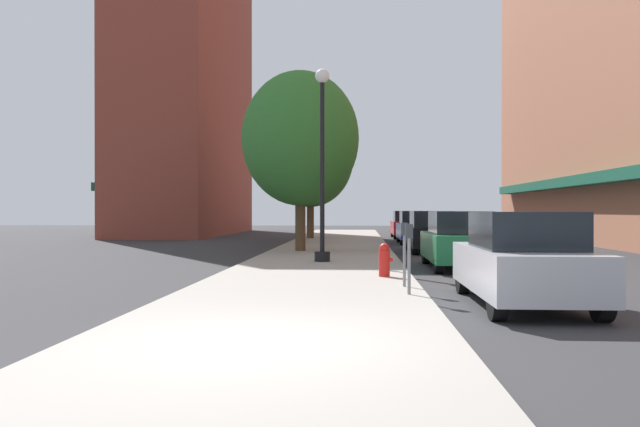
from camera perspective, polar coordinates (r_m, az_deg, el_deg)
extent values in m
plane|color=#2D2D30|center=(25.61, 10.02, -3.50)|extent=(90.00, 90.00, 0.00)
cube|color=gray|center=(26.46, 1.12, -3.24)|extent=(4.80, 50.00, 0.12)
cube|color=#144C38|center=(31.25, 23.27, 2.85)|extent=(0.90, 34.00, 0.50)
cube|color=brown|center=(46.89, -11.72, 11.36)|extent=(6.00, 18.00, 21.41)
cube|color=#144C38|center=(47.03, -15.66, 1.99)|extent=(0.90, 15.30, 0.50)
cylinder|color=black|center=(19.46, 0.20, -3.89)|extent=(0.48, 0.48, 0.30)
cylinder|color=black|center=(19.45, 0.20, 4.22)|extent=(0.14, 0.14, 5.20)
sphere|color=silver|center=(19.84, 0.20, 12.26)|extent=(0.44, 0.44, 0.44)
cylinder|color=red|center=(15.11, 5.80, -4.48)|extent=(0.26, 0.26, 0.62)
sphere|color=red|center=(15.09, 5.80, -3.12)|extent=(0.24, 0.24, 0.24)
cylinder|color=red|center=(15.11, 6.33, -4.14)|extent=(0.12, 0.10, 0.10)
cylinder|color=slate|center=(11.95, 8.00, -4.71)|extent=(0.06, 0.06, 1.05)
cube|color=#33383D|center=(11.91, 8.01, -1.57)|extent=(0.14, 0.09, 0.26)
cylinder|color=slate|center=(13.17, 7.59, -4.24)|extent=(0.06, 0.06, 1.05)
cube|color=#33383D|center=(13.13, 7.59, -1.39)|extent=(0.14, 0.09, 0.26)
cylinder|color=#4C3823|center=(24.63, -1.78, -0.27)|extent=(0.40, 0.40, 2.66)
ellipsoid|color=#2D6B28|center=(24.79, -1.78, 6.76)|extent=(4.55, 4.55, 5.23)
cylinder|color=#4C3823|center=(35.84, -0.87, -0.04)|extent=(0.40, 0.40, 2.73)
ellipsoid|color=#2D6B28|center=(35.97, -0.87, 5.06)|extent=(4.88, 4.88, 5.61)
cylinder|color=#4C3823|center=(30.50, -1.81, 0.21)|extent=(0.40, 0.40, 3.06)
ellipsoid|color=#387F33|center=(30.64, -1.81, 5.62)|extent=(3.62, 3.62, 4.17)
cylinder|color=black|center=(13.23, 12.71, -5.64)|extent=(0.22, 0.64, 0.64)
cylinder|color=black|center=(13.56, 19.26, -5.50)|extent=(0.22, 0.64, 0.64)
cylinder|color=black|center=(10.10, 15.61, -7.48)|extent=(0.22, 0.64, 0.64)
cylinder|color=black|center=(10.54, 24.01, -7.18)|extent=(0.22, 0.64, 0.64)
cube|color=#B2B2BA|center=(11.79, 17.71, -4.81)|extent=(1.80, 4.30, 0.76)
cube|color=black|center=(11.61, 17.89, -1.43)|extent=(1.56, 2.20, 0.64)
cylinder|color=black|center=(20.31, 9.49, -3.58)|extent=(0.22, 0.64, 0.64)
cylinder|color=black|center=(20.53, 13.83, -3.54)|extent=(0.22, 0.64, 0.64)
cylinder|color=black|center=(17.14, 10.60, -4.29)|extent=(0.22, 0.64, 0.64)
cylinder|color=black|center=(17.39, 15.72, -4.23)|extent=(0.22, 0.64, 0.64)
cube|color=#196638|center=(18.80, 12.36, -2.91)|extent=(1.80, 4.30, 0.76)
cube|color=black|center=(18.63, 12.43, -0.78)|extent=(1.56, 2.20, 0.64)
cylinder|color=black|center=(27.46, 7.94, -2.57)|extent=(0.22, 0.64, 0.64)
cylinder|color=black|center=(27.63, 11.17, -2.56)|extent=(0.22, 0.64, 0.64)
cylinder|color=black|center=(24.28, 8.51, -2.95)|extent=(0.22, 0.64, 0.64)
cylinder|color=black|center=(24.46, 12.16, -2.92)|extent=(0.22, 0.64, 0.64)
cube|color=black|center=(25.93, 9.93, -2.03)|extent=(1.80, 4.30, 0.76)
cube|color=black|center=(25.76, 9.97, -0.49)|extent=(1.56, 2.20, 0.64)
cylinder|color=black|center=(34.13, 7.08, -2.02)|extent=(0.22, 0.64, 0.64)
cylinder|color=black|center=(34.26, 9.69, -2.01)|extent=(0.22, 0.64, 0.64)
cylinder|color=black|center=(30.94, 7.45, -2.25)|extent=(0.22, 0.64, 0.64)
cylinder|color=black|center=(31.09, 10.32, -2.24)|extent=(0.22, 0.64, 0.64)
cube|color=#1E389E|center=(32.58, 8.62, -1.56)|extent=(1.80, 4.30, 0.76)
cube|color=black|center=(32.42, 8.65, -0.33)|extent=(1.56, 2.20, 0.64)
cylinder|color=black|center=(40.46, 6.53, -1.66)|extent=(0.22, 0.64, 0.64)
cylinder|color=black|center=(40.57, 8.73, -1.65)|extent=(0.22, 0.64, 0.64)
cylinder|color=black|center=(37.27, 6.79, -1.82)|extent=(0.22, 0.64, 0.64)
cylinder|color=black|center=(37.39, 9.17, -1.82)|extent=(0.22, 0.64, 0.64)
cube|color=red|center=(38.91, 7.80, -1.26)|extent=(1.80, 4.30, 0.76)
cube|color=black|center=(38.74, 7.82, -0.23)|extent=(1.56, 2.20, 0.64)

